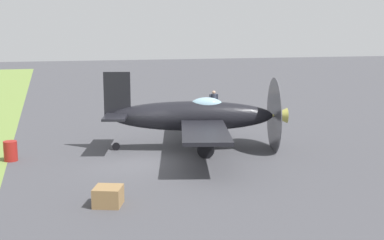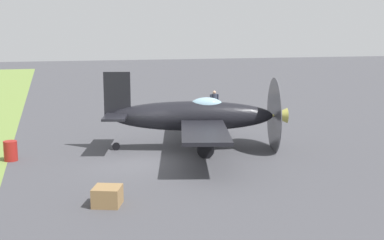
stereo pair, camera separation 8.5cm
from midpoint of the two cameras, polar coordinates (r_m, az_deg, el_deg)
name	(u,v)px [view 1 (the left image)]	position (r m, az deg, el deg)	size (l,w,h in m)	color
ground_plane	(142,163)	(22.56, -5.73, -4.80)	(160.00, 160.00, 0.00)	#424247
airplane_lead	(196,116)	(24.52, 0.32, 0.45)	(11.28, 9.04, 4.00)	black
ground_crew_chief	(214,103)	(34.66, 2.39, 1.98)	(0.38, 0.63, 1.73)	#2D3342
fuel_drum	(11,151)	(24.07, -19.88, -3.31)	(0.60, 0.60, 0.90)	maroon
supply_crate	(108,196)	(17.25, -9.58, -8.47)	(0.90, 0.90, 0.64)	olive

